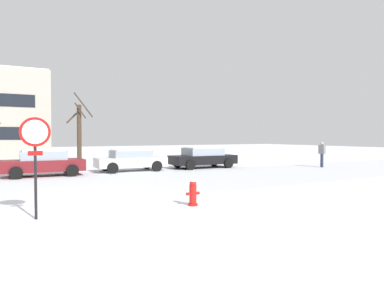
{
  "coord_description": "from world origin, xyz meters",
  "views": [
    {
      "loc": [
        -2.92,
        -12.28,
        2.16
      ],
      "look_at": [
        6.64,
        4.94,
        1.7
      ],
      "focal_mm": 33.03,
      "sensor_mm": 36.0,
      "label": 1
    }
  ],
  "objects_px": {
    "parked_car_maroon": "(43,163)",
    "parked_car_white": "(131,160)",
    "stop_sign": "(35,148)",
    "parked_car_black": "(203,157)",
    "pedestrian_crossing": "(322,152)",
    "fire_hydrant": "(193,193)"
  },
  "relations": [
    {
      "from": "parked_car_maroon",
      "to": "parked_car_white",
      "type": "height_order",
      "value": "parked_car_maroon"
    },
    {
      "from": "stop_sign",
      "to": "parked_car_maroon",
      "type": "distance_m",
      "value": 10.56
    },
    {
      "from": "parked_car_maroon",
      "to": "parked_car_black",
      "type": "bearing_deg",
      "value": 0.1
    },
    {
      "from": "parked_car_maroon",
      "to": "pedestrian_crossing",
      "type": "xyz_separation_m",
      "value": [
        17.34,
        -3.54,
        0.3
      ]
    },
    {
      "from": "pedestrian_crossing",
      "to": "parked_car_white",
      "type": "bearing_deg",
      "value": 162.86
    },
    {
      "from": "parked_car_black",
      "to": "fire_hydrant",
      "type": "bearing_deg",
      "value": -122.15
    },
    {
      "from": "parked_car_maroon",
      "to": "parked_car_white",
      "type": "xyz_separation_m",
      "value": [
        4.97,
        0.27,
        -0.03
      ]
    },
    {
      "from": "stop_sign",
      "to": "parked_car_maroon",
      "type": "bearing_deg",
      "value": 82.84
    },
    {
      "from": "stop_sign",
      "to": "pedestrian_crossing",
      "type": "relative_size",
      "value": 1.51
    },
    {
      "from": "stop_sign",
      "to": "parked_car_white",
      "type": "relative_size",
      "value": 0.63
    },
    {
      "from": "fire_hydrant",
      "to": "parked_car_black",
      "type": "distance_m",
      "value": 12.86
    },
    {
      "from": "stop_sign",
      "to": "parked_car_maroon",
      "type": "relative_size",
      "value": 0.63
    },
    {
      "from": "pedestrian_crossing",
      "to": "fire_hydrant",
      "type": "bearing_deg",
      "value": -152.76
    },
    {
      "from": "parked_car_white",
      "to": "parked_car_black",
      "type": "xyz_separation_m",
      "value": [
        4.97,
        -0.26,
        0.03
      ]
    },
    {
      "from": "parked_car_maroon",
      "to": "pedestrian_crossing",
      "type": "bearing_deg",
      "value": -11.54
    },
    {
      "from": "fire_hydrant",
      "to": "parked_car_white",
      "type": "relative_size",
      "value": 0.19
    },
    {
      "from": "parked_car_black",
      "to": "pedestrian_crossing",
      "type": "relative_size",
      "value": 2.55
    },
    {
      "from": "parked_car_maroon",
      "to": "pedestrian_crossing",
      "type": "distance_m",
      "value": 17.7
    },
    {
      "from": "parked_car_black",
      "to": "parked_car_maroon",
      "type": "bearing_deg",
      "value": -179.9
    },
    {
      "from": "pedestrian_crossing",
      "to": "stop_sign",
      "type": "bearing_deg",
      "value": -159.77
    },
    {
      "from": "stop_sign",
      "to": "parked_car_white",
      "type": "xyz_separation_m",
      "value": [
        6.28,
        10.69,
        -1.16
      ]
    },
    {
      "from": "parked_car_black",
      "to": "pedestrian_crossing",
      "type": "distance_m",
      "value": 8.21
    }
  ]
}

